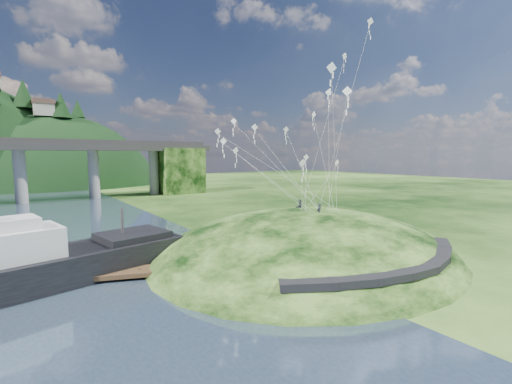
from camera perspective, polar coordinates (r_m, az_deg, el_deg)
ground at (r=32.75m, az=0.45°, el=-13.67°), size 320.00×320.00×0.00m
grass_hill at (r=39.58m, az=8.31°, el=-12.48°), size 36.00×32.00×13.00m
footpath at (r=31.10m, az=23.14°, el=-11.22°), size 22.29×5.84×0.83m
work_barge at (r=34.99m, az=-31.30°, el=-9.85°), size 23.55×10.19×7.98m
wooden_dock at (r=33.77m, az=-12.84°, el=-12.30°), size 15.78×8.23×1.14m
kite_flyers at (r=40.01m, az=8.19°, el=-1.45°), size 1.87×4.91×1.98m
kite_swarm at (r=38.78m, az=5.87°, el=12.26°), size 13.28×17.01×16.79m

